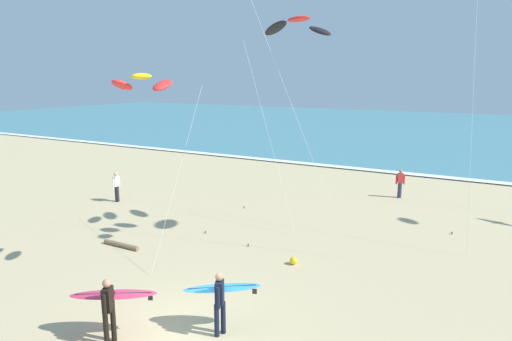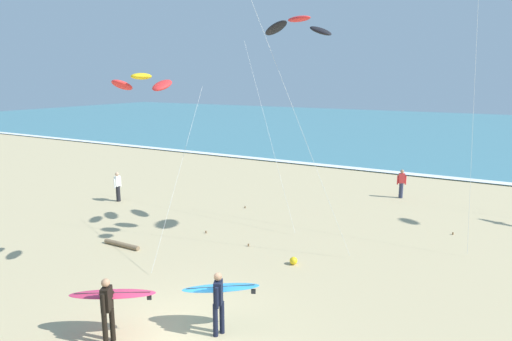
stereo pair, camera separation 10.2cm
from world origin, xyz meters
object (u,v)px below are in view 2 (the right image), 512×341
Objects in this scene: surfer_trailing at (110,300)px; kite_arc_golden_high at (142,83)px; kite_arc_scarlet_low at (299,26)px; bystander_white_top at (118,186)px; bystander_red_top at (401,184)px; driftwood_log at (122,244)px; surfer_lead at (219,294)px; beach_ball at (294,261)px.

kite_arc_golden_high is (-1.68, 3.28, 5.30)m from surfer_trailing.
bystander_white_top is at bearing 179.30° from kite_arc_scarlet_low.
bystander_red_top reaches higher than driftwood_log.
surfer_lead is at bearing -23.09° from kite_arc_golden_high.
driftwood_log is (-6.58, -1.79, -0.05)m from beach_ball.
bystander_white_top is (-10.45, 0.13, -7.61)m from kite_arc_scarlet_low.
surfer_trailing is at bearing -100.93° from bystander_red_top.
beach_ball is (3.75, 3.17, -6.21)m from kite_arc_golden_high.
kite_arc_golden_high reaches higher than beach_ball.
kite_arc_golden_high is 4.18× the size of bystander_red_top.
bystander_white_top is 6.97m from driftwood_log.
surfer_trailing is 0.34× the size of kite_arc_golden_high.
kite_arc_scarlet_low reaches higher than bystander_red_top.
driftwood_log is (-6.71, 3.03, -0.95)m from surfer_lead.
kite_arc_scarlet_low reaches higher than kite_arc_golden_high.
bystander_white_top is (-11.81, 7.73, -0.23)m from surfer_lead.
surfer_lead reaches higher than bystander_red_top.
bystander_red_top is (1.19, 15.92, -0.23)m from surfer_lead.
bystander_white_top is at bearing 137.41° from driftwood_log.
surfer_lead is 7.42m from driftwood_log.
surfer_trailing is 1.42× the size of bystander_red_top.
beach_ball is at bearing -13.94° from bystander_white_top.
driftwood_log is (-2.82, 1.38, -6.25)m from kite_arc_golden_high.
kite_arc_scarlet_low is 12.93m from bystander_white_top.
surfer_trailing is 6.84m from beach_ball.
surfer_lead is 0.24× the size of kite_arc_scarlet_low.
surfer_trailing is 6.55m from driftwood_log.
surfer_trailing is at bearing -143.54° from surfer_lead.
beach_ball is at bearing 72.22° from surfer_trailing.
driftwood_log is at bearing -42.59° from bystander_white_top.
kite_arc_golden_high is 23.71× the size of beach_ball.
surfer_lead is 6.78m from kite_arc_golden_high.
surfer_lead is 15.97m from bystander_red_top.
kite_arc_scarlet_low is (2.53, 5.94, 2.08)m from kite_arc_golden_high.
beach_ball is at bearing -96.79° from bystander_red_top.
kite_arc_golden_high is at bearing -26.02° from driftwood_log.
bystander_red_top is 0.92× the size of driftwood_log.
bystander_red_top is at bearing 83.21° from beach_ball.
kite_arc_scarlet_low is at bearing 40.48° from driftwood_log.
kite_arc_scarlet_low is 11.56m from bystander_red_top.
surfer_lead reaches higher than driftwood_log.
kite_arc_scarlet_low is 5.53× the size of bystander_red_top.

